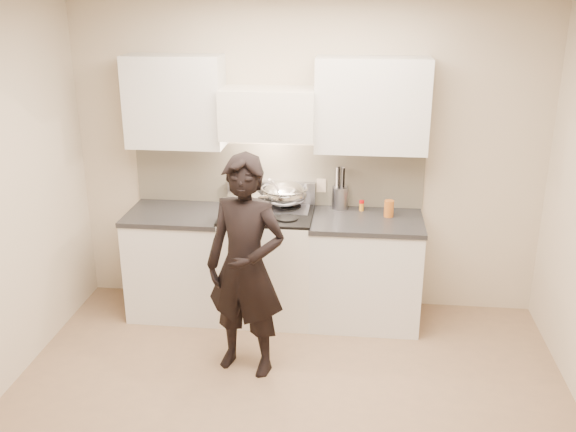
% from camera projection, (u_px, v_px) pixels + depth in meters
% --- Properties ---
extents(ground_plane, '(4.00, 4.00, 0.00)m').
position_uv_depth(ground_plane, '(283.00, 417.00, 4.30)').
color(ground_plane, '#8A6C4E').
extents(room_shell, '(4.04, 3.54, 2.70)m').
position_uv_depth(room_shell, '(281.00, 172.00, 4.11)').
color(room_shell, '#C4B49B').
rests_on(room_shell, ground).
extents(stove, '(0.76, 0.65, 0.96)m').
position_uv_depth(stove, '(268.00, 264.00, 5.50)').
color(stove, silver).
rests_on(stove, ground).
extents(counter_right, '(0.92, 0.67, 0.92)m').
position_uv_depth(counter_right, '(365.00, 270.00, 5.42)').
color(counter_right, silver).
rests_on(counter_right, ground).
extents(counter_left, '(0.82, 0.67, 0.92)m').
position_uv_depth(counter_left, '(179.00, 261.00, 5.58)').
color(counter_left, silver).
rests_on(counter_left, ground).
extents(wok, '(0.40, 0.49, 0.32)m').
position_uv_depth(wok, '(285.00, 194.00, 5.42)').
color(wok, silver).
rests_on(wok, stove).
extents(stock_pot, '(0.37, 0.33, 0.18)m').
position_uv_depth(stock_pot, '(244.00, 205.00, 5.19)').
color(stock_pot, silver).
rests_on(stock_pot, stove).
extents(utensil_crock, '(0.14, 0.14, 0.36)m').
position_uv_depth(utensil_crock, '(340.00, 196.00, 5.47)').
color(utensil_crock, '#9597A2').
rests_on(utensil_crock, counter_right).
extents(spice_jar, '(0.04, 0.04, 0.09)m').
position_uv_depth(spice_jar, '(361.00, 206.00, 5.43)').
color(spice_jar, orange).
rests_on(spice_jar, counter_right).
extents(oil_glass, '(0.08, 0.08, 0.14)m').
position_uv_depth(oil_glass, '(389.00, 209.00, 5.29)').
color(oil_glass, '#AE5B1E').
rests_on(oil_glass, counter_right).
extents(person, '(0.68, 0.54, 1.65)m').
position_uv_depth(person, '(246.00, 267.00, 4.59)').
color(person, black).
rests_on(person, ground).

